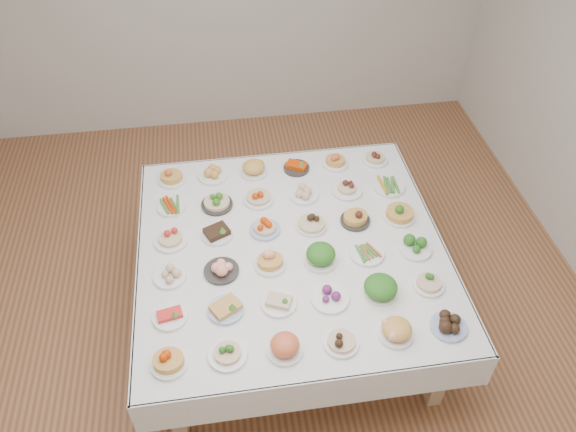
{
  "coord_description": "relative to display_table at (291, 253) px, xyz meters",
  "views": [
    {
      "loc": [
        -0.21,
        -2.65,
        3.44
      ],
      "look_at": [
        0.18,
        0.0,
        0.88
      ],
      "focal_mm": 35.0,
      "sensor_mm": 36.0,
      "label": 1
    }
  ],
  "objects": [
    {
      "name": "room_envelope",
      "position": [
        -0.18,
        0.15,
        1.15
      ],
      "size": [
        5.02,
        5.02,
        2.81
      ],
      "color": "#9B6640",
      "rests_on": "ground"
    },
    {
      "name": "display_table",
      "position": [
        0.0,
        0.0,
        0.0
      ],
      "size": [
        2.01,
        2.01,
        0.75
      ],
      "color": "white",
      "rests_on": "ground"
    },
    {
      "name": "dish_0",
      "position": [
        -0.79,
        -0.78,
        0.12
      ],
      "size": [
        0.2,
        0.2,
        0.12
      ],
      "color": "white",
      "rests_on": "display_table"
    },
    {
      "name": "dish_1",
      "position": [
        -0.47,
        -0.77,
        0.13
      ],
      "size": [
        0.21,
        0.21,
        0.12
      ],
      "color": "white",
      "rests_on": "display_table"
    },
    {
      "name": "dish_2",
      "position": [
        -0.16,
        -0.79,
        0.12
      ],
      "size": [
        0.2,
        0.2,
        0.11
      ],
      "color": "white",
      "rests_on": "display_table"
    },
    {
      "name": "dish_3",
      "position": [
        0.16,
        -0.79,
        0.12
      ],
      "size": [
        0.2,
        0.2,
        0.11
      ],
      "color": "white",
      "rests_on": "display_table"
    },
    {
      "name": "dish_4",
      "position": [
        0.48,
        -0.77,
        0.14
      ],
      "size": [
        0.23,
        0.23,
        0.13
      ],
      "color": "white",
      "rests_on": "display_table"
    },
    {
      "name": "dish_5",
      "position": [
        0.79,
        -0.77,
        0.11
      ],
      "size": [
        0.21,
        0.21,
        0.09
      ],
      "color": "#4C66B2",
      "rests_on": "display_table"
    },
    {
      "name": "dish_6",
      "position": [
        -0.78,
        -0.47,
        0.1
      ],
      "size": [
        0.2,
        0.2,
        0.09
      ],
      "color": "white",
      "rests_on": "display_table"
    },
    {
      "name": "dish_7",
      "position": [
        -0.46,
        -0.46,
        0.12
      ],
      "size": [
        0.21,
        0.21,
        0.1
      ],
      "color": "#4C66B2",
      "rests_on": "display_table"
    },
    {
      "name": "dish_8",
      "position": [
        -0.15,
        -0.47,
        0.1
      ],
      "size": [
        0.2,
        0.2,
        0.09
      ],
      "color": "white",
      "rests_on": "display_table"
    },
    {
      "name": "dish_9",
      "position": [
        0.16,
        -0.48,
        0.11
      ],
      "size": [
        0.22,
        0.22,
        0.09
      ],
      "color": "white",
      "rests_on": "display_table"
    },
    {
      "name": "dish_10",
      "position": [
        0.47,
        -0.48,
        0.13
      ],
      "size": [
        0.19,
        0.19,
        0.13
      ],
      "color": "white",
      "rests_on": "display_table"
    },
    {
      "name": "dish_11",
      "position": [
        0.78,
        -0.46,
        0.12
      ],
      "size": [
        0.19,
        0.19,
        0.11
      ],
      "color": "white",
      "rests_on": "display_table"
    },
    {
      "name": "dish_12",
      "position": [
        -0.79,
        -0.16,
        0.11
      ],
      "size": [
        0.2,
        0.2,
        0.09
      ],
      "color": "white",
      "rests_on": "display_table"
    },
    {
      "name": "dish_13",
      "position": [
        -0.47,
        -0.16,
        0.12
      ],
      "size": [
        0.22,
        0.22,
        0.1
      ],
      "color": "#2C2927",
      "rests_on": "display_table"
    },
    {
      "name": "dish_14",
      "position": [
        -0.16,
        -0.15,
        0.14
      ],
      "size": [
        0.2,
        0.2,
        0.13
      ],
      "color": "white",
      "rests_on": "display_table"
    },
    {
      "name": "dish_15",
      "position": [
        0.16,
        -0.17,
        0.13
      ],
      "size": [
        0.21,
        0.21,
        0.13
      ],
      "color": "white",
      "rests_on": "display_table"
    },
    {
      "name": "dish_16",
      "position": [
        0.47,
        -0.15,
        0.09
      ],
      "size": [
        0.22,
        0.22,
        0.05
      ],
      "color": "white",
      "rests_on": "display_table"
    },
    {
      "name": "dish_17",
      "position": [
        0.79,
        -0.16,
        0.12
      ],
      "size": [
        0.2,
        0.2,
        0.1
      ],
      "color": "white",
      "rests_on": "display_table"
    },
    {
      "name": "dish_18",
      "position": [
        -0.78,
        0.15,
        0.13
      ],
      "size": [
        0.24,
        0.24,
        0.13
      ],
      "color": "white",
      "rests_on": "display_table"
    },
    {
      "name": "dish_19",
      "position": [
        -0.48,
        0.16,
        0.11
      ],
      "size": [
        0.2,
        0.2,
        0.1
      ],
      "color": "white",
      "rests_on": "display_table"
    },
    {
      "name": "dish_20",
      "position": [
        -0.16,
        0.16,
        0.13
      ],
      "size": [
        0.2,
        0.2,
        0.12
      ],
      "color": "#4C66B2",
      "rests_on": "display_table"
    },
    {
      "name": "dish_21",
      "position": [
        0.16,
        0.15,
        0.13
      ],
      "size": [
        0.22,
        0.22,
        0.12
      ],
      "color": "white",
      "rests_on": "display_table"
    },
    {
      "name": "dish_22",
      "position": [
        0.47,
        0.16,
        0.13
      ],
      "size": [
        0.21,
        0.2,
        0.12
      ],
      "color": "#2C2927",
      "rests_on": "display_table"
    },
    {
      "name": "dish_23",
      "position": [
        0.78,
        0.15,
        0.14
      ],
      "size": [
        0.22,
        0.22,
        0.14
      ],
      "color": "white",
      "rests_on": "display_table"
    },
    {
      "name": "dish_24",
      "position": [
        -0.78,
        0.48,
        0.09
      ],
      "size": [
        0.19,
        0.19,
        0.05
      ],
      "color": "white",
      "rests_on": "display_table"
    },
    {
      "name": "dish_25",
      "position": [
        -0.46,
        0.46,
        0.13
      ],
      "size": [
        0.24,
        0.24,
        0.13
      ],
      "color": "#2C2927",
      "rests_on": "display_table"
    },
    {
      "name": "dish_26",
      "position": [
        -0.16,
        0.47,
        0.13
      ],
      "size": [
        0.21,
        0.21,
        0.12
      ],
      "color": "white",
      "rests_on": "display_table"
    },
    {
      "name": "dish_27",
      "position": [
        0.16,
        0.46,
        0.11
      ],
      "size": [
        0.2,
        0.2,
        0.09
      ],
      "color": "white",
      "rests_on": "display_table"
    },
    {
      "name": "dish_28",
      "position": [
        0.48,
        0.47,
        0.12
      ],
      "size": [
        0.22,
        0.22,
        0.11
      ],
      "color": "white",
      "rests_on": "display_table"
    },
    {
      "name": "dish_29",
      "position": [
        0.79,
        0.47,
        0.1
      ],
      "size": [
        0.23,
        0.23,
        0.06
      ],
      "color": "white",
      "rests_on": "display_table"
    },
    {
      "name": "dish_30",
      "position": [
        -0.77,
        0.78,
        0.12
      ],
      "size": [
        0.19,
        0.19,
        0.11
      ],
      "color": "white",
      "rests_on": "display_table"
    },
    {
      "name": "dish_31",
      "position": [
        -0.47,
        0.78,
        0.11
      ],
      "size": [
        0.22,
        0.22,
        0.09
      ],
      "color": "white",
      "rests_on": "display_table"
    },
    {
      "name": "dish_32",
      "position": [
        -0.16,
        0.78,
        0.13
      ],
      "size": [
        0.2,
        0.2,
        0.13
      ],
      "color": "white",
      "rests_on": "display_table"
    },
    {
      "name": "dish_33",
      "position": [
        0.16,
        0.78,
        0.11
      ],
      "size": [
        0.19,
        0.19,
        0.09
      ],
      "color": "#2C2927",
      "rests_on": "display_table"
    },
    {
      "name": "dish_34",
      "position": [
        0.46,
        0.79,
        0.12
      ],
      "size": [
        0.19,
        0.19,
        0.11
      ],
      "color": "white",
      "rests_on": "display_table"
    },
    {
      "name": "dish_35",
      "position": [
        0.77,
        0.79,
        0.11
      ],
      "size": [
        0.19,
        0.19,
        0.1
      ],
      "color": "white",
      "rests_on": "display_table"
    }
  ]
}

